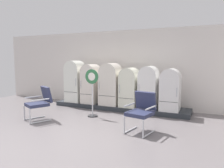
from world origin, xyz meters
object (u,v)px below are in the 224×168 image
object	(u,v)px
refrigerator_0	(75,80)
sign_stand	(92,94)
refrigerator_4	(149,86)
refrigerator_3	(130,86)
armchair_right	(142,110)
refrigerator_1	(91,82)
refrigerator_5	(170,89)
armchair_left	(40,101)
refrigerator_2	(111,83)

from	to	relation	value
refrigerator_0	sign_stand	size ratio (longest dim) A/B	1.07
refrigerator_4	refrigerator_0	bearing A→B (deg)	179.85
refrigerator_0	refrigerator_3	size ratio (longest dim) A/B	1.18
refrigerator_0	refrigerator_4	world-z (taller)	refrigerator_0
refrigerator_3	armchair_right	world-z (taller)	refrigerator_3
refrigerator_1	refrigerator_5	size ratio (longest dim) A/B	1.08
refrigerator_1	refrigerator_0	bearing A→B (deg)	-178.75
refrigerator_0	armchair_left	world-z (taller)	refrigerator_0
refrigerator_1	refrigerator_3	xyz separation A→B (m)	(1.55, 0.02, -0.06)
refrigerator_5	armchair_right	size ratio (longest dim) A/B	1.36
refrigerator_1	armchair_left	distance (m)	2.28
refrigerator_2	armchair_right	size ratio (longest dim) A/B	1.52
armchair_right	sign_stand	world-z (taller)	sign_stand
refrigerator_0	armchair_left	xyz separation A→B (m)	(0.26, -2.19, -0.44)
refrigerator_3	armchair_left	world-z (taller)	refrigerator_3
refrigerator_2	refrigerator_3	world-z (taller)	refrigerator_2
refrigerator_3	armchair_left	distance (m)	3.00
refrigerator_0	refrigerator_2	distance (m)	1.52
armchair_right	refrigerator_3	bearing A→B (deg)	117.77
refrigerator_3	refrigerator_5	distance (m)	1.40
refrigerator_3	armchair_left	size ratio (longest dim) A/B	1.37
refrigerator_4	armchair_right	distance (m)	2.01
refrigerator_3	refrigerator_4	distance (m)	0.69
refrigerator_5	armchair_right	distance (m)	1.99
refrigerator_4	sign_stand	world-z (taller)	refrigerator_4
refrigerator_3	armchair_right	size ratio (longest dim) A/B	1.37
refrigerator_4	sign_stand	xyz separation A→B (m)	(-1.48, -1.19, -0.18)
refrigerator_4	refrigerator_3	bearing A→B (deg)	176.68
refrigerator_0	sign_stand	world-z (taller)	refrigerator_0
refrigerator_2	sign_stand	size ratio (longest dim) A/B	1.01
refrigerator_2	refrigerator_4	bearing A→B (deg)	-1.57
refrigerator_0	armchair_right	world-z (taller)	refrigerator_0
refrigerator_0	armchair_right	size ratio (longest dim) A/B	1.60
refrigerator_4	armchair_right	xyz separation A→B (m)	(0.36, -1.95, -0.35)
refrigerator_5	armchair_left	xyz separation A→B (m)	(-3.39, -2.17, -0.31)
refrigerator_3	armchair_right	bearing A→B (deg)	-62.23
refrigerator_1	refrigerator_4	distance (m)	2.24
sign_stand	refrigerator_3	bearing A→B (deg)	57.09
refrigerator_2	refrigerator_3	xyz separation A→B (m)	(0.73, 0.00, -0.08)
refrigerator_1	armchair_left	world-z (taller)	refrigerator_1
refrigerator_3	refrigerator_5	bearing A→B (deg)	-2.19
refrigerator_5	armchair_right	world-z (taller)	refrigerator_5
armchair_left	armchair_right	size ratio (longest dim) A/B	1.00
refrigerator_2	refrigerator_3	bearing A→B (deg)	0.08
refrigerator_4	armchair_left	bearing A→B (deg)	-140.81
refrigerator_4	armchair_left	world-z (taller)	refrigerator_4
refrigerator_1	refrigerator_5	xyz separation A→B (m)	(2.95, -0.04, -0.06)
armchair_right	refrigerator_5	bearing A→B (deg)	79.54
refrigerator_1	armchair_right	distance (m)	3.27
refrigerator_5	sign_stand	world-z (taller)	refrigerator_5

